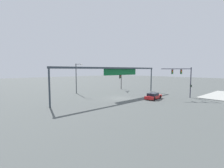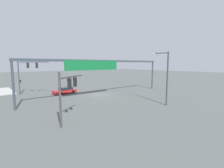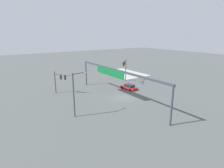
# 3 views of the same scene
# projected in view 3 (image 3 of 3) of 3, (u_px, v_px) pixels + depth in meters

# --- Properties ---
(ground_plane) EXTENTS (210.09, 210.09, 0.00)m
(ground_plane) POSITION_uv_depth(u_px,v_px,m) (123.00, 98.00, 39.61)
(ground_plane) COLOR #4F5453
(sidewalk_corner) EXTENTS (15.63, 9.96, 0.15)m
(sidewalk_corner) POSITION_uv_depth(u_px,v_px,m) (124.00, 73.00, 63.41)
(sidewalk_corner) COLOR #A7A8A2
(sidewalk_corner) RESTS_ON ground
(traffic_signal_near_corner) EXTENTS (4.12, 4.88, 6.30)m
(traffic_signal_near_corner) POSITION_uv_depth(u_px,v_px,m) (125.00, 67.00, 51.07)
(traffic_signal_near_corner) COLOR #383949
(traffic_signal_near_corner) RESTS_ON ground
(traffic_signal_opposite_side) EXTENTS (3.64, 2.60, 5.00)m
(traffic_signal_opposite_side) POSITION_uv_depth(u_px,v_px,m) (60.00, 79.00, 41.65)
(traffic_signal_opposite_side) COLOR #3B383B
(traffic_signal_opposite_side) RESTS_ON ground
(streetlamp_curved_arm) EXTENTS (0.50, 2.58, 7.27)m
(streetlamp_curved_arm) POSITION_uv_depth(u_px,v_px,m) (75.00, 91.00, 29.79)
(streetlamp_curved_arm) COLOR #353A3F
(streetlamp_curved_arm) RESTS_ON ground
(overhead_sign_gantry) EXTENTS (27.77, 0.43, 6.33)m
(overhead_sign_gantry) POSITION_uv_depth(u_px,v_px,m) (115.00, 73.00, 37.63)
(overhead_sign_gantry) COLOR #313C45
(overhead_sign_gantry) RESTS_ON ground
(sedan_car_approaching) EXTENTS (4.54, 2.30, 1.21)m
(sedan_car_approaching) POSITION_uv_depth(u_px,v_px,m) (129.00, 87.00, 45.64)
(sedan_car_approaching) COLOR red
(sedan_car_approaching) RESTS_ON ground
(fire_hydrant_on_curb) EXTENTS (0.33, 0.22, 0.71)m
(fire_hydrant_on_curb) POSITION_uv_depth(u_px,v_px,m) (122.00, 73.00, 62.79)
(fire_hydrant_on_curb) COLOR gold
(fire_hydrant_on_curb) RESTS_ON sidewalk_corner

